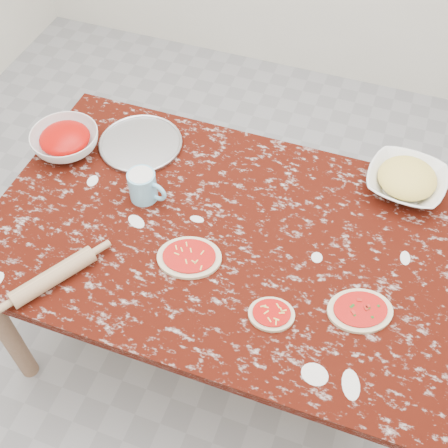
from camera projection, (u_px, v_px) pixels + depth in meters
ground at (224, 337)px, 2.48m from camera, size 4.00×4.00×0.00m
worktable at (224, 248)px, 1.96m from camera, size 1.60×1.00×0.75m
pizza_tray at (141, 144)px, 2.15m from camera, size 0.41×0.41×0.01m
sauce_bowl at (66, 141)px, 2.11m from camera, size 0.28×0.28×0.08m
cheese_bowl at (406, 182)px, 1.99m from camera, size 0.30×0.30×0.07m
flour_mug at (144, 186)px, 1.95m from camera, size 0.15×0.10×0.11m
pizza_left at (189, 257)px, 1.82m from camera, size 0.25×0.22×0.02m
pizza_mid at (271, 314)px, 1.69m from camera, size 0.16×0.15×0.02m
pizza_right at (360, 310)px, 1.70m from camera, size 0.24×0.22×0.02m
rolling_pin at (53, 277)px, 1.75m from camera, size 0.19×0.27×0.06m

